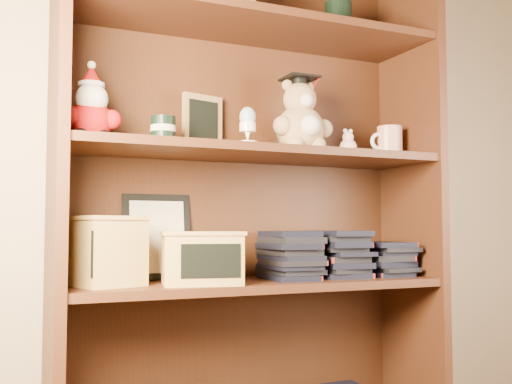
# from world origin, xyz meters

# --- Properties ---
(bookcase) EXTENTS (1.20, 0.35, 1.60)m
(bookcase) POSITION_xyz_m (0.13, 1.36, 0.78)
(bookcase) COLOR #472414
(bookcase) RESTS_ON ground
(shelf_lower) EXTENTS (1.14, 0.33, 0.02)m
(shelf_lower) POSITION_xyz_m (0.13, 1.30, 0.54)
(shelf_lower) COLOR #472414
(shelf_lower) RESTS_ON ground
(shelf_upper) EXTENTS (1.14, 0.33, 0.02)m
(shelf_upper) POSITION_xyz_m (0.13, 1.30, 0.94)
(shelf_upper) COLOR #472414
(shelf_upper) RESTS_ON ground
(santa_plush) EXTENTS (0.16, 0.12, 0.23)m
(santa_plush) POSITION_xyz_m (-0.36, 1.30, 1.03)
(santa_plush) COLOR #A50F0F
(santa_plush) RESTS_ON shelf_upper
(teachers_tin) EXTENTS (0.07, 0.07, 0.08)m
(teachers_tin) POSITION_xyz_m (-0.16, 1.30, 0.99)
(teachers_tin) COLOR black
(teachers_tin) RESTS_ON shelf_upper
(chalkboard_plaque) EXTENTS (0.14, 0.10, 0.18)m
(chalkboard_plaque) POSITION_xyz_m (-0.00, 1.42, 1.04)
(chalkboard_plaque) COLOR #9E7547
(chalkboard_plaque) RESTS_ON shelf_upper
(egg_cup) EXTENTS (0.05, 0.05, 0.12)m
(egg_cup) POSITION_xyz_m (0.07, 1.23, 1.01)
(egg_cup) COLOR white
(egg_cup) RESTS_ON shelf_upper
(grad_teddy_bear) EXTENTS (0.21, 0.18, 0.25)m
(grad_teddy_bear) POSITION_xyz_m (0.29, 1.30, 1.05)
(grad_teddy_bear) COLOR tan
(grad_teddy_bear) RESTS_ON shelf_upper
(pink_figurine) EXTENTS (0.06, 0.06, 0.09)m
(pink_figurine) POSITION_xyz_m (0.47, 1.31, 0.98)
(pink_figurine) COLOR beige
(pink_figurine) RESTS_ON shelf_upper
(teacher_mug) EXTENTS (0.12, 0.09, 0.11)m
(teacher_mug) POSITION_xyz_m (0.63, 1.30, 1.00)
(teacher_mug) COLOR silver
(teacher_mug) RESTS_ON shelf_upper
(certificate_frame) EXTENTS (0.21, 0.05, 0.26)m
(certificate_frame) POSITION_xyz_m (-0.14, 1.44, 0.68)
(certificate_frame) COLOR black
(certificate_frame) RESTS_ON shelf_lower
(treats_box) EXTENTS (0.22, 0.22, 0.19)m
(treats_box) POSITION_xyz_m (-0.32, 1.30, 0.65)
(treats_box) COLOR tan
(treats_box) RESTS_ON shelf_lower
(pencils_box) EXTENTS (0.25, 0.20, 0.15)m
(pencils_box) POSITION_xyz_m (-0.06, 1.24, 0.63)
(pencils_box) COLOR tan
(pencils_box) RESTS_ON shelf_lower
(book_stack_left) EXTENTS (0.14, 0.20, 0.14)m
(book_stack_left) POSITION_xyz_m (0.25, 1.30, 0.62)
(book_stack_left) COLOR black
(book_stack_left) RESTS_ON shelf_lower
(book_stack_mid) EXTENTS (0.14, 0.20, 0.14)m
(book_stack_mid) POSITION_xyz_m (0.43, 1.30, 0.62)
(book_stack_mid) COLOR black
(book_stack_mid) RESTS_ON shelf_lower
(book_stack_right) EXTENTS (0.14, 0.20, 0.11)m
(book_stack_right) POSITION_xyz_m (0.60, 1.30, 0.61)
(book_stack_right) COLOR black
(book_stack_right) RESTS_ON shelf_lower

